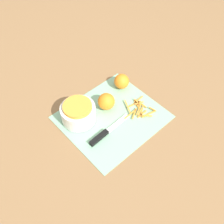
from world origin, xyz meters
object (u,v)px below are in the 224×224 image
orange_left (122,81)px  orange_right (106,101)px  bowl_speckled (78,112)px  knife (103,134)px

orange_left → orange_right: orange_right is taller
bowl_speckled → orange_left: 0.26m
knife → orange_left: 0.28m
bowl_speckled → orange_right: (0.13, -0.03, -0.00)m
bowl_speckled → orange_left: (0.26, 0.02, -0.01)m
orange_left → orange_right: (-0.13, -0.05, 0.00)m
bowl_speckled → knife: size_ratio=0.68×
knife → orange_right: size_ratio=2.91×
orange_right → orange_left: bearing=19.0°
knife → orange_left: size_ratio=3.09×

